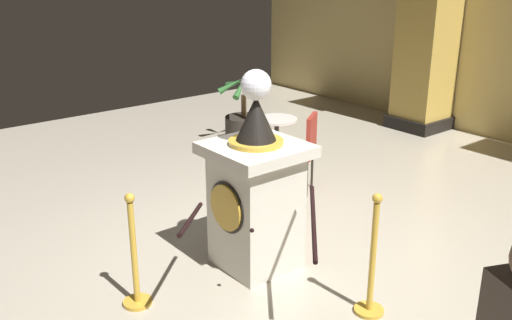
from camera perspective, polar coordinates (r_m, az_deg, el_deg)
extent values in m
plane|color=#B2A893|center=(5.57, 2.07, -9.64)|extent=(12.32, 12.32, 0.00)
cube|color=beige|center=(5.23, 0.00, -5.09)|extent=(0.64, 0.64, 1.07)
cube|color=beige|center=(5.01, 0.00, 1.03)|extent=(0.80, 0.80, 0.10)
cylinder|color=gold|center=(4.99, -3.00, -4.74)|extent=(0.42, 0.03, 0.42)
cylinder|color=black|center=(4.99, -2.91, -4.71)|extent=(0.47, 0.01, 0.47)
cylinder|color=gold|center=(4.99, 0.00, 1.79)|extent=(0.48, 0.48, 0.04)
cone|color=black|center=(4.93, 0.00, 4.17)|extent=(0.35, 0.35, 0.39)
cylinder|color=gold|center=(4.88, 0.00, 6.29)|extent=(0.03, 0.03, 0.07)
sphere|color=silver|center=(4.86, 0.00, 7.43)|extent=(0.26, 0.26, 0.26)
cylinder|color=gold|center=(5.00, -11.61, -13.59)|extent=(0.24, 0.24, 0.03)
cylinder|color=gold|center=(4.78, -11.96, -9.16)|extent=(0.05, 0.05, 0.91)
sphere|color=gold|center=(4.56, -12.39, -3.70)|extent=(0.08, 0.08, 0.08)
cylinder|color=gold|center=(4.89, 11.12, -14.34)|extent=(0.24, 0.24, 0.03)
cylinder|color=gold|center=(4.66, 11.49, -9.59)|extent=(0.05, 0.05, 0.96)
sphere|color=gold|center=(4.43, 11.94, -3.72)|extent=(0.08, 0.08, 0.08)
cylinder|color=black|center=(4.53, -6.43, -5.75)|extent=(0.73, 0.67, 0.22)
cylinder|color=black|center=(4.47, 5.70, -6.07)|extent=(0.73, 0.67, 0.22)
sphere|color=black|center=(4.51, -0.40, -6.97)|extent=(0.04, 0.04, 0.04)
cube|color=black|center=(10.04, 15.81, 3.67)|extent=(0.84, 0.84, 0.20)
cube|color=gold|center=(9.74, 16.74, 13.30)|extent=(0.73, 0.73, 3.59)
cylinder|color=#2D2823|center=(8.84, -1.19, 3.02)|extent=(0.58, 0.58, 0.41)
cylinder|color=brown|center=(8.74, -1.21, 5.36)|extent=(0.08, 0.08, 0.33)
cone|color=#2D662D|center=(8.51, -0.50, 7.18)|extent=(0.40, 0.13, 0.28)
cone|color=#2D662D|center=(8.73, 0.01, 7.50)|extent=(0.20, 0.38, 0.31)
cone|color=#2D662D|center=(8.86, -0.93, 7.67)|extent=(0.29, 0.35, 0.33)
cone|color=#2D662D|center=(8.82, -2.05, 7.61)|extent=(0.41, 0.12, 0.22)
cone|color=#2D662D|center=(8.67, -2.53, 7.39)|extent=(0.28, 0.38, 0.30)
cone|color=#2D662D|center=(8.49, -1.58, 7.14)|extent=(0.28, 0.35, 0.34)
cylinder|color=#332D28|center=(7.58, 2.00, -1.35)|extent=(0.37, 0.37, 0.03)
cylinder|color=#332D28|center=(7.46, 2.03, 1.24)|extent=(0.06, 0.06, 0.75)
cylinder|color=silver|center=(7.35, 2.07, 4.03)|extent=(0.52, 0.52, 0.03)
cylinder|color=black|center=(7.21, 3.07, -0.71)|extent=(0.03, 0.03, 0.45)
cylinder|color=black|center=(6.92, 2.43, -1.58)|extent=(0.03, 0.03, 0.45)
cylinder|color=black|center=(7.15, 5.56, -0.96)|extent=(0.03, 0.03, 0.45)
cylinder|color=black|center=(6.85, 5.03, -1.85)|extent=(0.03, 0.03, 0.45)
cube|color=maroon|center=(6.95, 4.07, 0.70)|extent=(0.56, 0.56, 0.06)
cube|color=maroon|center=(6.83, 5.51, 2.59)|extent=(0.27, 0.36, 0.45)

